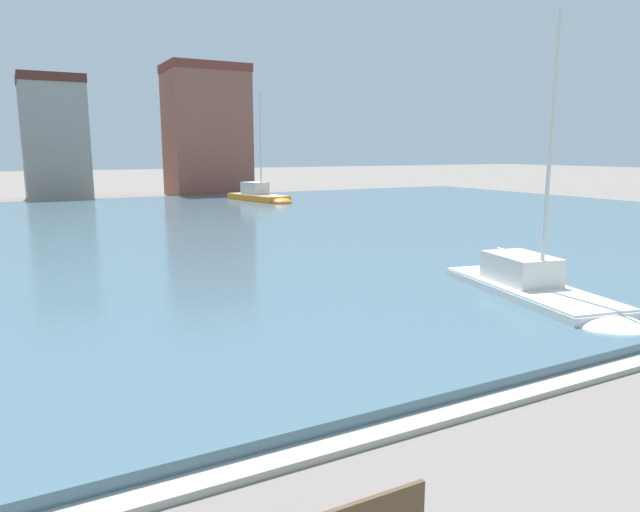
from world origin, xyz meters
The scene contains 6 objects.
harbor_water centered at (0.00, 33.20, 0.17)m, with size 84.89×47.62×0.34m, color #476675.
quay_edge_coping centered at (0.00, 9.14, 0.06)m, with size 84.89×0.50×0.12m, color #ADA89E.
sailboat_orange centered at (14.81, 47.99, 0.63)m, with size 3.61×7.67×9.34m.
sailboat_white centered at (9.06, 13.32, 0.49)m, with size 3.38×7.45×8.34m.
townhouse_end_terrace centered at (0.04, 62.74, 5.72)m, with size 5.69×6.49×11.42m.
townhouse_wide_warehouse centered at (14.18, 60.61, 6.56)m, with size 7.96×6.26×13.08m.
Camera 1 is at (-4.33, 1.96, 4.58)m, focal length 32.43 mm.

